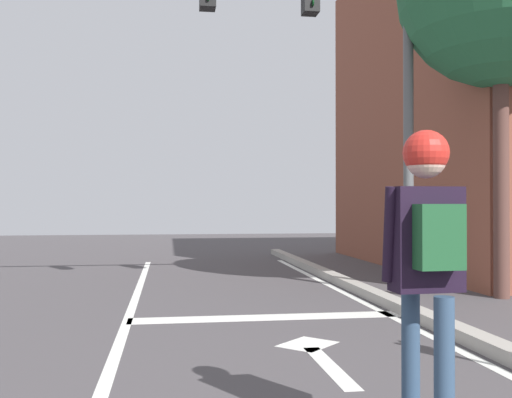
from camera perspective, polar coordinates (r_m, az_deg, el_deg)
The scene contains 8 objects.
lane_line_center at distance 5.21m, azimuth -14.18°, elevation -16.43°, with size 0.12×20.00×0.01m, color silver.
lane_line_curbside at distance 5.91m, azimuth 21.14°, elevation -14.50°, with size 0.12×20.00×0.01m, color silver.
stop_bar at distance 7.65m, azimuth 1.06°, elevation -11.32°, with size 3.47×0.40×0.01m, color silver.
lane_arrow_stem at distance 5.46m, azimuth 7.12°, elevation -15.70°, with size 0.16×1.40×0.01m, color silver.
lane_arrow_head at distance 6.26m, azimuth 4.97°, elevation -13.74°, with size 0.56×0.44×0.01m, color silver.
curb_strip at distance 6.01m, azimuth 23.27°, elevation -13.58°, with size 0.24×24.00×0.14m, color #A09B91.
skater at distance 3.51m, azimuth 16.17°, elevation -3.86°, with size 0.49×0.64×1.78m.
traffic_signal_mast at distance 9.56m, azimuth 7.20°, elevation 14.06°, with size 4.86×0.34×5.37m.
Camera 1 is at (0.29, 1.01, 1.43)m, focal length 41.55 mm.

